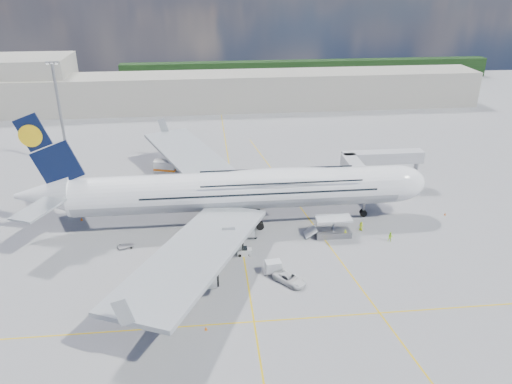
{
  "coord_description": "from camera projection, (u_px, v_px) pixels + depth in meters",
  "views": [
    {
      "loc": [
        -5.69,
        -75.85,
        45.72
      ],
      "look_at": [
        3.28,
        8.0,
        7.19
      ],
      "focal_mm": 35.0,
      "sensor_mm": 36.0,
      "label": 1
    }
  ],
  "objects": [
    {
      "name": "catering_truck_outer",
      "position": [
        166.0,
        168.0,
        118.84
      ],
      "size": [
        6.13,
        2.93,
        3.53
      ],
      "rotation": [
        0.0,
        0.0,
        -0.14
      ],
      "color": "gray",
      "rests_on": "ground"
    },
    {
      "name": "cone_wing_left_inner",
      "position": [
        180.0,
        193.0,
        108.75
      ],
      "size": [
        0.46,
        0.46,
        0.58
      ],
      "color": "orange",
      "rests_on": "ground"
    },
    {
      "name": "dolly_back",
      "position": [
        126.0,
        246.0,
        88.28
      ],
      "size": [
        2.97,
        2.26,
        0.39
      ],
      "rotation": [
        0.0,
        0.0,
        0.36
      ],
      "color": "gray",
      "rests_on": "ground"
    },
    {
      "name": "service_van",
      "position": [
        289.0,
        279.0,
        78.35
      ],
      "size": [
        5.54,
        5.81,
        1.53
      ],
      "primitive_type": "imported",
      "rotation": [
        0.0,
        0.0,
        0.72
      ],
      "color": "white",
      "rests_on": "ground"
    },
    {
      "name": "cone_nose",
      "position": [
        445.0,
        214.0,
        99.76
      ],
      "size": [
        0.42,
        0.42,
        0.54
      ],
      "color": "orange",
      "rests_on": "ground"
    },
    {
      "name": "ground",
      "position": [
        242.0,
        248.0,
        88.15
      ],
      "size": [
        300.0,
        300.0,
        0.0
      ],
      "primitive_type": "plane",
      "color": "gray",
      "rests_on": "ground"
    },
    {
      "name": "dolly_row_b",
      "position": [
        207.0,
        253.0,
        84.8
      ],
      "size": [
        3.12,
        2.17,
        1.79
      ],
      "rotation": [
        0.0,
        0.0,
        0.25
      ],
      "color": "gray",
      "rests_on": "ground"
    },
    {
      "name": "taxi_line_diag",
      "position": [
        309.0,
        218.0,
        98.55
      ],
      "size": [
        14.16,
        99.06,
        0.01
      ],
      "primitive_type": "cube",
      "rotation": [
        0.0,
        0.0,
        0.14
      ],
      "color": "#DBB20B",
      "rests_on": "ground"
    },
    {
      "name": "crew_loader",
      "position": [
        390.0,
        237.0,
        89.92
      ],
      "size": [
        1.11,
        1.0,
        1.89
      ],
      "primitive_type": "imported",
      "rotation": [
        0.0,
        0.0,
        -0.36
      ],
      "color": "#9CE918",
      "rests_on": "ground"
    },
    {
      "name": "dolly_nose_far",
      "position": [
        273.0,
        267.0,
        80.67
      ],
      "size": [
        3.6,
        2.16,
        2.17
      ],
      "rotation": [
        0.0,
        0.0,
        0.1
      ],
      "color": "gray",
      "rests_on": "ground"
    },
    {
      "name": "hangar",
      "position": [
        11.0,
        84.0,
        168.08
      ],
      "size": [
        40.0,
        22.0,
        18.0
      ],
      "primitive_type": "cube",
      "color": "#B2AD9E",
      "rests_on": "ground"
    },
    {
      "name": "airliner",
      "position": [
        239.0,
        190.0,
        94.37
      ],
      "size": [
        77.26,
        79.15,
        23.71
      ],
      "color": "white",
      "rests_on": "ground"
    },
    {
      "name": "light_mast",
      "position": [
        60.0,
        114.0,
        119.49
      ],
      "size": [
        3.0,
        0.7,
        25.5
      ],
      "color": "gray",
      "rests_on": "ground"
    },
    {
      "name": "jet_bridge",
      "position": [
        372.0,
        163.0,
        107.12
      ],
      "size": [
        18.8,
        12.1,
        8.5
      ],
      "color": "#B7B7BC",
      "rests_on": "ground"
    },
    {
      "name": "cone_tail",
      "position": [
        82.0,
        219.0,
        97.72
      ],
      "size": [
        0.49,
        0.49,
        0.62
      ],
      "color": "orange",
      "rests_on": "ground"
    },
    {
      "name": "catering_truck_inner",
      "position": [
        169.0,
        170.0,
        116.67
      ],
      "size": [
        7.54,
        4.45,
        4.21
      ],
      "rotation": [
        0.0,
        0.0,
        -0.3
      ],
      "color": "gray",
      "rests_on": "ground"
    },
    {
      "name": "cone_wing_right_inner",
      "position": [
        204.0,
        258.0,
        84.59
      ],
      "size": [
        0.49,
        0.49,
        0.63
      ],
      "color": "orange",
      "rests_on": "ground"
    },
    {
      "name": "tree_line",
      "position": [
        308.0,
        70.0,
        216.98
      ],
      "size": [
        160.0,
        6.0,
        8.0
      ],
      "primitive_type": "cube",
      "color": "#193814",
      "rests_on": "ground"
    },
    {
      "name": "cargo_loader",
      "position": [
        332.0,
        229.0,
        91.87
      ],
      "size": [
        8.53,
        3.2,
        3.67
      ],
      "color": "silver",
      "rests_on": "ground"
    },
    {
      "name": "crew_van",
      "position": [
        361.0,
        226.0,
        93.79
      ],
      "size": [
        1.03,
        0.98,
        1.77
      ],
      "primitive_type": "imported",
      "rotation": [
        0.0,
        0.0,
        2.48
      ],
      "color": "#CFEB18",
      "rests_on": "ground"
    },
    {
      "name": "crew_tug",
      "position": [
        197.0,
        282.0,
        77.0
      ],
      "size": [
        1.38,
        0.89,
        2.01
      ],
      "primitive_type": "imported",
      "rotation": [
        0.0,
        0.0,
        -0.12
      ],
      "color": "#9CEE19",
      "rests_on": "ground"
    },
    {
      "name": "crew_wing",
      "position": [
        202.0,
        251.0,
        85.61
      ],
      "size": [
        0.84,
        1.24,
        1.96
      ],
      "primitive_type": "imported",
      "rotation": [
        0.0,
        0.0,
        1.22
      ],
      "color": "#CCEC18",
      "rests_on": "ground"
    },
    {
      "name": "terminal",
      "position": [
        220.0,
        91.0,
        171.58
      ],
      "size": [
        180.0,
        16.0,
        12.0
      ],
      "primitive_type": "cube",
      "color": "#B2AD9E",
      "rests_on": "ground"
    },
    {
      "name": "cone_wing_left_outer",
      "position": [
        205.0,
        165.0,
        124.21
      ],
      "size": [
        0.39,
        0.39,
        0.5
      ],
      "color": "orange",
      "rests_on": "ground"
    },
    {
      "name": "taxi_line_cross",
      "position": [
        254.0,
        322.0,
        70.06
      ],
      "size": [
        120.0,
        0.25,
        0.01
      ],
      "primitive_type": "cube",
      "color": "#DBB20B",
      "rests_on": "ground"
    },
    {
      "name": "crew_nose",
      "position": [
        345.0,
        234.0,
        91.18
      ],
      "size": [
        0.64,
        0.45,
        1.66
      ],
      "primitive_type": "imported",
      "rotation": [
        0.0,
        0.0,
        0.09
      ],
      "color": "#DBF119",
      "rests_on": "ground"
    },
    {
      "name": "taxi_line_main",
      "position": [
        242.0,
        248.0,
        88.15
      ],
      "size": [
        0.25,
        220.0,
        0.01
      ],
      "primitive_type": "cube",
      "color": "#DBB20B",
      "rests_on": "ground"
    },
    {
      "name": "dolly_row_a",
      "position": [
        181.0,
        278.0,
        77.88
      ],
      "size": [
        3.46,
        2.55,
        1.96
      ],
      "rotation": [
        0.0,
        0.0,
        -0.32
      ],
      "color": "gray",
      "rests_on": "ground"
    },
    {
      "name": "baggage_tug",
      "position": [
        245.0,
        252.0,
        85.84
      ],
      "size": [
        2.51,
        1.22,
        1.55
      ],
      "rotation": [
        0.0,
        0.0,
        -0.03
      ],
      "color": "silver",
      "rests_on": "ground"
    },
    {
      "name": "dolly_row_c",
      "position": [
        190.0,
        247.0,
        86.25
      ],
      "size": [
        3.8,
        2.89,
        2.14
      ],
      "rotation": [
        0.0,
        0.0,
        -0.37
      ],
      "color": "gray",
      "rests_on": "ground"
    },
    {
      "name": "cone_wing_right_outer",
      "position": [
        206.0,
        328.0,
        68.39
      ],
      "size": [
        0.43,
        0.43,
        0.55
      ],
      "color": "orange",
      "rests_on": "ground"
    },
    {
      "name": "dolly_nose_near",
      "position": [
        248.0,
        232.0,
        91.25
      ],
      "size": [
        3.46,
        1.88,
        2.17
      ],
      "rotation": [
        0.0,
        0.0,
        0.02
      ],
      "color": "gray",
      "rests_on": "ground"
    }
  ]
}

